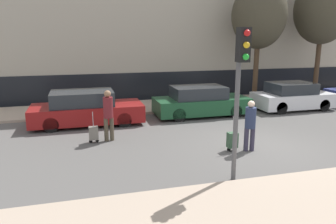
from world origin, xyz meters
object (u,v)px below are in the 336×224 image
Objects in this scene: trolley_left at (94,133)px; traffic_light at (240,75)px; parked_bicycle at (199,95)px; pedestrian_left at (108,112)px; parked_car_0 at (86,109)px; parked_car_2 at (292,97)px; pedestrian_right at (250,123)px; trolley_right at (232,140)px; bare_tree_near_crossing at (323,10)px; parked_car_1 at (201,102)px; bare_tree_down_street at (259,16)px.

trolley_left is 0.29× the size of traffic_light.
trolley_left reaches higher than parked_bicycle.
trolley_left is (-0.54, -0.08, -0.70)m from pedestrian_left.
parked_bicycle is at bearing 23.67° from parked_car_0.
pedestrian_right is (-5.21, -5.03, 0.30)m from parked_car_2.
parked_car_0 is at bearing 117.16° from traffic_light.
pedestrian_left is at bearing 8.30° from trolley_left.
parked_car_2 is at bearing 40.48° from trolley_right.
trolley_left is at bearing 128.43° from traffic_light.
trolley_left is 5.35m from pedestrian_right.
parked_car_2 is at bearing -144.10° from bare_tree_near_crossing.
pedestrian_right is 3.09m from traffic_light.
trolley_right is at bearing -102.47° from parked_bicycle.
pedestrian_left is at bearing 150.27° from trolley_right.
traffic_light reaches higher than parked_car_2.
parked_car_1 is 3.78× the size of trolley_right.
trolley_left is at bearing -86.50° from parked_car_0.
trolley_left is at bearing -158.63° from bare_tree_near_crossing.
bare_tree_down_street is (5.93, 9.41, 1.99)m from traffic_light.
traffic_light is (-1.72, -7.00, 2.10)m from parked_car_1.
pedestrian_left is at bearing -148.93° from parked_car_1.
bare_tree_near_crossing reaches higher than traffic_light.
parked_car_1 is 2.63× the size of pedestrian_right.
bare_tree_down_street reaches higher than trolley_right.
pedestrian_left is at bearing -74.44° from parked_car_0.
parked_bicycle is (0.87, 2.48, -0.16)m from parked_car_1.
trolley_right is (4.46, -4.67, -0.30)m from parked_car_0.
parked_bicycle is at bearing 70.67° from parked_car_1.
bare_tree_near_crossing is (13.34, 5.22, 4.77)m from trolley_left.
bare_tree_down_street reaches higher than parked_car_1.
bare_tree_near_crossing is at bearing 38.88° from trolley_right.
bare_tree_down_street is at bearing 22.23° from pedestrian_left.
bare_tree_down_street reaches higher than pedestrian_right.
parked_car_0 is 5.22m from parked_car_1.
bare_tree_down_street is at bearing 57.79° from traffic_light.
parked_car_2 is 9.90m from pedestrian_left.
traffic_light reaches higher than parked_car_1.
parked_car_0 is 10.59m from bare_tree_down_street.
parked_car_0 is 2.65m from pedestrian_left.
bare_tree_near_crossing reaches higher than parked_car_2.
parked_car_1 reaches higher than trolley_right.
trolley_right is 3.34m from traffic_light.
parked_car_1 is 2.63m from parked_bicycle.
pedestrian_right is at bearing -120.89° from bare_tree_down_street.
trolley_left is at bearing -138.32° from parked_bicycle.
pedestrian_right is at bearing 53.25° from traffic_light.
parked_car_1 is 4.93m from trolley_right.
bare_tree_down_street reaches higher than parked_car_2.
parked_car_0 is 10.20m from parked_car_2.
bare_tree_near_crossing reaches higher than trolley_right.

